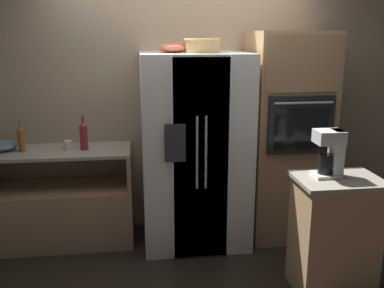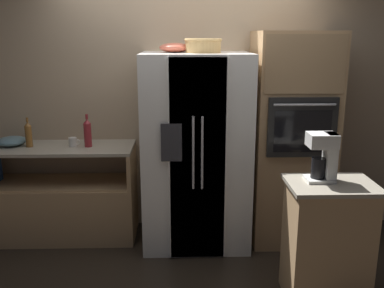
% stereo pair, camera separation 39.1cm
% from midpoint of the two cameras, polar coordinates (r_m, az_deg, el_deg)
% --- Properties ---
extents(ground_plane, '(20.00, 20.00, 0.00)m').
position_cam_midpoint_polar(ground_plane, '(4.28, -3.26, -13.01)').
color(ground_plane, black).
extents(wall_back, '(12.00, 0.06, 2.80)m').
position_cam_midpoint_polar(wall_back, '(4.32, -4.02, 6.80)').
color(wall_back, tan).
rests_on(wall_back, ground_plane).
extents(counter_left, '(1.53, 0.55, 0.93)m').
position_cam_midpoint_polar(counter_left, '(4.42, -20.77, -8.29)').
color(counter_left, tan).
rests_on(counter_left, ground_plane).
extents(refrigerator, '(0.99, 0.80, 1.81)m').
position_cam_midpoint_polar(refrigerator, '(4.02, -2.39, -0.96)').
color(refrigerator, white).
rests_on(refrigerator, ground_plane).
extents(wall_oven, '(0.73, 0.73, 2.00)m').
position_cam_midpoint_polar(wall_oven, '(4.21, 9.91, 0.96)').
color(wall_oven, tan).
rests_on(wall_oven, ground_plane).
extents(island_counter, '(0.63, 0.47, 0.93)m').
position_cam_midpoint_polar(island_counter, '(3.48, 15.28, -11.70)').
color(island_counter, tan).
rests_on(island_counter, ground_plane).
extents(wicker_basket, '(0.33, 0.33, 0.12)m').
position_cam_midpoint_polar(wicker_basket, '(3.87, -1.61, 13.06)').
color(wicker_basket, tan).
rests_on(wicker_basket, refrigerator).
extents(fruit_bowl, '(0.28, 0.28, 0.08)m').
position_cam_midpoint_polar(fruit_bowl, '(3.92, -5.43, 12.66)').
color(fruit_bowl, '#DB664C').
rests_on(fruit_bowl, refrigerator).
extents(bottle_tall, '(0.07, 0.07, 0.31)m').
position_cam_midpoint_polar(bottle_tall, '(4.12, -16.90, 1.09)').
color(bottle_tall, maroon).
rests_on(bottle_tall, counter_left).
extents(bottle_short, '(0.06, 0.06, 0.28)m').
position_cam_midpoint_polar(bottle_short, '(4.26, -24.32, 0.67)').
color(bottle_short, brown).
rests_on(bottle_short, counter_left).
extents(mug, '(0.11, 0.08, 0.09)m').
position_cam_midpoint_polar(mug, '(4.19, -18.76, -0.17)').
color(mug, silver).
rests_on(mug, counter_left).
extents(mixing_bowl, '(0.28, 0.28, 0.09)m').
position_cam_midpoint_polar(mixing_bowl, '(4.40, -26.35, -0.24)').
color(mixing_bowl, '#668C99').
rests_on(mixing_bowl, counter_left).
extents(coffee_maker, '(0.20, 0.17, 0.36)m').
position_cam_midpoint_polar(coffee_maker, '(3.27, 14.85, -0.97)').
color(coffee_maker, white).
rests_on(coffee_maker, island_counter).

